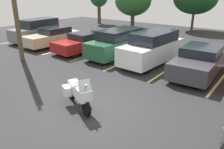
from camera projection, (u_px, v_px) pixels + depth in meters
The scene contains 10 objects.
ground at pixel (91, 108), 8.74m from camera, with size 44.00×44.00×0.10m, color #262628.
motorcycle_touring at pixel (78, 93), 8.45m from camera, with size 2.03×1.18×1.37m.
parking_stripes at pixel (148, 64), 13.71m from camera, with size 25.04×5.19×0.01m.
car_grey at pixel (37, 30), 19.51m from camera, with size 2.00×4.51×1.90m.
car_champagne at pixel (53, 37), 18.02m from camera, with size 1.97×4.67×1.45m.
car_red at pixel (83, 42), 16.36m from camera, with size 2.11×4.50×1.34m.
car_green at pixel (118, 43), 15.08m from camera, with size 1.90×4.82×1.79m.
car_white at pixel (152, 48), 13.60m from camera, with size 2.12×4.91×1.92m.
car_charcoal at pixel (199, 61), 11.79m from camera, with size 2.10×4.62×1.49m.
tree_center at pixel (133, 0), 25.09m from camera, with size 4.05×4.05×4.82m.
Camera 1 is at (5.28, -5.68, 4.27)m, focal length 36.12 mm.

